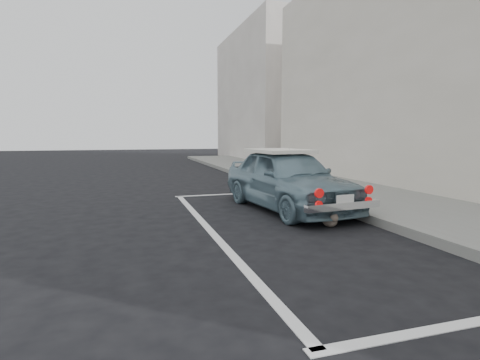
# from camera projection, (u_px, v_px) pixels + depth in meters

# --- Properties ---
(ground) EXTENTS (80.00, 80.00, 0.00)m
(ground) POSITION_uv_depth(u_px,v_px,m) (382.00, 304.00, 3.34)
(ground) COLOR black
(ground) RESTS_ON ground
(sidewalk) EXTENTS (2.80, 40.00, 0.15)m
(sidewalk) POSITION_uv_depth(u_px,v_px,m) (466.00, 223.00, 6.17)
(sidewalk) COLOR slate
(sidewalk) RESTS_ON ground
(building_far) EXTENTS (3.50, 10.00, 8.00)m
(building_far) POSITION_uv_depth(u_px,v_px,m) (263.00, 96.00, 23.71)
(building_far) COLOR #BCB4AB
(building_far) RESTS_ON ground
(pline_rear) EXTENTS (3.00, 0.12, 0.01)m
(pline_rear) POSITION_uv_depth(u_px,v_px,m) (474.00, 322.00, 3.01)
(pline_rear) COLOR silver
(pline_rear) RESTS_ON ground
(pline_front) EXTENTS (3.00, 0.12, 0.01)m
(pline_front) POSITION_uv_depth(u_px,v_px,m) (234.00, 194.00, 9.66)
(pline_front) COLOR silver
(pline_front) RESTS_ON ground
(pline_side) EXTENTS (0.12, 7.00, 0.01)m
(pline_side) POSITION_uv_depth(u_px,v_px,m) (210.00, 231.00, 5.93)
(pline_side) COLOR silver
(pline_side) RESTS_ON ground
(retro_coupe) EXTENTS (1.84, 3.80, 1.25)m
(retro_coupe) POSITION_uv_depth(u_px,v_px,m) (287.00, 179.00, 7.60)
(retro_coupe) COLOR slate
(retro_coupe) RESTS_ON ground
(cat) EXTENTS (0.26, 0.52, 0.28)m
(cat) POSITION_uv_depth(u_px,v_px,m) (330.00, 219.00, 6.17)
(cat) COLOR #6C5D52
(cat) RESTS_ON ground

